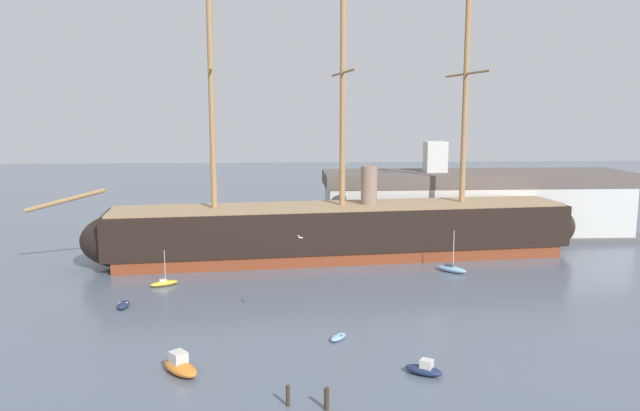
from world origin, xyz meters
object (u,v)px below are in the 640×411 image
at_px(sailboat_alongside_bow, 164,283).
at_px(dockside_warehouse_right, 474,205).
at_px(dinghy_near_centre, 338,337).
at_px(tall_ship, 342,230).
at_px(dinghy_distant_centre, 310,233).
at_px(mooring_piling_left_pair, 327,399).
at_px(seagull_in_flight, 300,237).
at_px(motorboat_foreground_right, 424,369).
at_px(motorboat_far_right, 518,244).
at_px(dinghy_mid_left, 123,305).
at_px(mooring_piling_nearest, 288,396).
at_px(sailboat_alongside_stern, 451,269).
at_px(motorboat_foreground_left, 180,366).

bearing_deg(sailboat_alongside_bow, dockside_warehouse_right, 29.52).
distance_m(dinghy_near_centre, dockside_warehouse_right, 49.88).
bearing_deg(tall_ship, dockside_warehouse_right, 29.82).
distance_m(dinghy_distant_centre, mooring_piling_left_pair, 58.61).
distance_m(dinghy_distant_centre, seagull_in_flight, 45.85).
relative_size(motorboat_foreground_right, motorboat_far_right, 0.80).
height_order(motorboat_foreground_right, dinghy_mid_left, motorboat_foreground_right).
bearing_deg(seagull_in_flight, motorboat_far_right, 45.82).
distance_m(motorboat_far_right, mooring_piling_nearest, 57.75).
bearing_deg(motorboat_far_right, dinghy_near_centre, -130.37).
height_order(sailboat_alongside_bow, mooring_piling_nearest, sailboat_alongside_bow).
xyz_separation_m(dinghy_mid_left, motorboat_far_right, (50.64, 24.51, 0.28)).
xyz_separation_m(sailboat_alongside_stern, seagull_in_flight, (-19.36, -20.85, 8.59)).
relative_size(sailboat_alongside_stern, motorboat_far_right, 1.33).
height_order(tall_ship, sailboat_alongside_bow, tall_ship).
relative_size(motorboat_foreground_right, seagull_in_flight, 2.34).
height_order(tall_ship, motorboat_far_right, tall_ship).
bearing_deg(seagull_in_flight, dockside_warehouse_right, 55.54).
xyz_separation_m(dinghy_near_centre, seagull_in_flight, (-3.25, 0.99, 8.78)).
relative_size(sailboat_alongside_bow, sailboat_alongside_stern, 0.79).
xyz_separation_m(dinghy_near_centre, dinghy_mid_left, (-21.15, 10.19, 0.04)).
distance_m(dinghy_mid_left, mooring_piling_nearest, 27.70).
distance_m(tall_ship, seagull_in_flight, 30.13).
distance_m(dinghy_mid_left, mooring_piling_left_pair, 29.88).
relative_size(motorboat_foreground_left, sailboat_alongside_bow, 0.99).
xyz_separation_m(dinghy_near_centre, dinghy_distant_centre, (-0.43, 45.91, -0.01)).
bearing_deg(seagull_in_flight, tall_ship, 77.47).
height_order(motorboat_foreground_right, mooring_piling_nearest, mooring_piling_nearest).
relative_size(tall_ship, dinghy_near_centre, 32.81).
bearing_deg(sailboat_alongside_stern, dinghy_mid_left, -162.63).
distance_m(motorboat_foreground_right, dockside_warehouse_right, 54.11).
height_order(sailboat_alongside_stern, dinghy_distant_centre, sailboat_alongside_stern).
bearing_deg(mooring_piling_left_pair, dinghy_near_centre, 81.35).
xyz_separation_m(motorboat_foreground_right, dinghy_mid_left, (-27.06, 17.79, -0.14)).
bearing_deg(sailboat_alongside_bow, motorboat_foreground_right, -46.25).
xyz_separation_m(tall_ship, sailboat_alongside_bow, (-21.66, -12.11, -3.53)).
relative_size(motorboat_foreground_left, dinghy_near_centre, 1.84).
relative_size(dinghy_mid_left, motorboat_far_right, 0.62).
distance_m(dinghy_near_centre, motorboat_far_right, 45.53).
bearing_deg(mooring_piling_nearest, motorboat_far_right, 53.90).
distance_m(motorboat_foreground_right, dinghy_mid_left, 32.38).
bearing_deg(motorboat_foreground_left, sailboat_alongside_bow, 103.39).
bearing_deg(dockside_warehouse_right, motorboat_foreground_left, -127.91).
bearing_deg(motorboat_foreground_right, mooring_piling_nearest, -157.30).
height_order(dinghy_near_centre, sailboat_alongside_bow, sailboat_alongside_bow).
relative_size(motorboat_foreground_right, dinghy_distant_centre, 1.43).
bearing_deg(mooring_piling_left_pair, dinghy_distant_centre, 88.53).
height_order(motorboat_far_right, dinghy_distant_centre, motorboat_far_right).
xyz_separation_m(motorboat_foreground_right, sailboat_alongside_bow, (-24.38, 25.46, -0.09)).
bearing_deg(dinghy_near_centre, tall_ship, 83.92).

